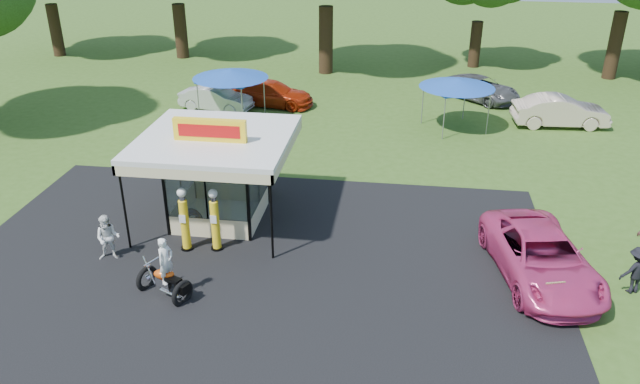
{
  "coord_description": "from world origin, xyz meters",
  "views": [
    {
      "loc": [
        4.64,
        -15.24,
        11.31
      ],
      "look_at": [
        1.95,
        4.0,
        1.88
      ],
      "focal_mm": 35.0,
      "sensor_mm": 36.0,
      "label": 1
    }
  ],
  "objects_px": {
    "gas_pump_right": "(215,221)",
    "bg_car_d": "(480,88)",
    "a_frame_sign": "(549,292)",
    "bg_car_a": "(216,98)",
    "bg_car_b": "(271,93)",
    "tent_west": "(230,74)",
    "spectator_west": "(108,238)",
    "spectator_east_a": "(636,270)",
    "gas_pump_left": "(185,221)",
    "motorcycle": "(166,274)",
    "gas_station_kiosk": "(218,176)",
    "bg_car_e": "(560,111)",
    "kiosk_car": "(236,183)",
    "tent_east": "(457,83)",
    "pink_sedan": "(541,257)"
  },
  "relations": [
    {
      "from": "spectator_west",
      "to": "bg_car_d",
      "type": "xyz_separation_m",
      "value": [
        13.99,
        20.11,
        -0.15
      ]
    },
    {
      "from": "gas_pump_left",
      "to": "tent_east",
      "type": "bearing_deg",
      "value": 54.52
    },
    {
      "from": "bg_car_d",
      "to": "spectator_west",
      "type": "bearing_deg",
      "value": -172.58
    },
    {
      "from": "gas_pump_left",
      "to": "motorcycle",
      "type": "height_order",
      "value": "gas_pump_left"
    },
    {
      "from": "motorcycle",
      "to": "pink_sedan",
      "type": "height_order",
      "value": "motorcycle"
    },
    {
      "from": "spectator_east_a",
      "to": "bg_car_a",
      "type": "height_order",
      "value": "spectator_east_a"
    },
    {
      "from": "a_frame_sign",
      "to": "bg_car_a",
      "type": "relative_size",
      "value": 0.25
    },
    {
      "from": "kiosk_car",
      "to": "gas_pump_left",
      "type": "bearing_deg",
      "value": 173.3
    },
    {
      "from": "bg_car_d",
      "to": "bg_car_a",
      "type": "bearing_deg",
      "value": 147.58
    },
    {
      "from": "bg_car_a",
      "to": "bg_car_d",
      "type": "xyz_separation_m",
      "value": [
        15.02,
        4.12,
        -0.01
      ]
    },
    {
      "from": "gas_station_kiosk",
      "to": "pink_sedan",
      "type": "bearing_deg",
      "value": -12.42
    },
    {
      "from": "spectator_east_a",
      "to": "a_frame_sign",
      "type": "bearing_deg",
      "value": 2.89
    },
    {
      "from": "bg_car_b",
      "to": "bg_car_d",
      "type": "relative_size",
      "value": 1.01
    },
    {
      "from": "bg_car_d",
      "to": "tent_west",
      "type": "relative_size",
      "value": 1.21
    },
    {
      "from": "gas_pump_right",
      "to": "pink_sedan",
      "type": "bearing_deg",
      "value": -1.41
    },
    {
      "from": "gas_station_kiosk",
      "to": "tent_east",
      "type": "xyz_separation_m",
      "value": [
        9.27,
        11.4,
        0.66
      ]
    },
    {
      "from": "kiosk_car",
      "to": "pink_sedan",
      "type": "relative_size",
      "value": 0.5
    },
    {
      "from": "motorcycle",
      "to": "bg_car_d",
      "type": "height_order",
      "value": "motorcycle"
    },
    {
      "from": "pink_sedan",
      "to": "tent_east",
      "type": "xyz_separation_m",
      "value": [
        -2.0,
        13.88,
        1.65
      ]
    },
    {
      "from": "gas_station_kiosk",
      "to": "bg_car_e",
      "type": "distance_m",
      "value": 19.51
    },
    {
      "from": "gas_station_kiosk",
      "to": "a_frame_sign",
      "type": "distance_m",
      "value": 12.05
    },
    {
      "from": "motorcycle",
      "to": "spectator_west",
      "type": "height_order",
      "value": "motorcycle"
    },
    {
      "from": "gas_station_kiosk",
      "to": "tent_west",
      "type": "relative_size",
      "value": 1.34
    },
    {
      "from": "gas_pump_left",
      "to": "bg_car_d",
      "type": "height_order",
      "value": "gas_pump_left"
    },
    {
      "from": "kiosk_car",
      "to": "tent_west",
      "type": "distance_m",
      "value": 9.54
    },
    {
      "from": "motorcycle",
      "to": "bg_car_b",
      "type": "bearing_deg",
      "value": 116.96
    },
    {
      "from": "a_frame_sign",
      "to": "spectator_west",
      "type": "xyz_separation_m",
      "value": [
        -14.17,
        0.77,
        0.29
      ]
    },
    {
      "from": "bg_car_b",
      "to": "tent_west",
      "type": "height_order",
      "value": "tent_west"
    },
    {
      "from": "bg_car_e",
      "to": "tent_west",
      "type": "distance_m",
      "value": 17.54
    },
    {
      "from": "gas_pump_right",
      "to": "bg_car_a",
      "type": "xyz_separation_m",
      "value": [
        -4.43,
        14.9,
        -0.43
      ]
    },
    {
      "from": "gas_pump_right",
      "to": "tent_west",
      "type": "xyz_separation_m",
      "value": [
        -3.05,
        13.38,
        1.43
      ]
    },
    {
      "from": "pink_sedan",
      "to": "bg_car_a",
      "type": "bearing_deg",
      "value": 124.07
    },
    {
      "from": "motorcycle",
      "to": "bg_car_b",
      "type": "relative_size",
      "value": 0.44
    },
    {
      "from": "bg_car_d",
      "to": "tent_east",
      "type": "height_order",
      "value": "tent_east"
    },
    {
      "from": "gas_pump_right",
      "to": "bg_car_d",
      "type": "distance_m",
      "value": 21.77
    },
    {
      "from": "gas_pump_right",
      "to": "spectator_west",
      "type": "xyz_separation_m",
      "value": [
        -3.4,
        -1.09,
        -0.29
      ]
    },
    {
      "from": "gas_station_kiosk",
      "to": "tent_east",
      "type": "bearing_deg",
      "value": 50.87
    },
    {
      "from": "motorcycle",
      "to": "a_frame_sign",
      "type": "height_order",
      "value": "motorcycle"
    },
    {
      "from": "bg_car_a",
      "to": "tent_west",
      "type": "height_order",
      "value": "tent_west"
    },
    {
      "from": "gas_pump_left",
      "to": "tent_east",
      "type": "xyz_separation_m",
      "value": [
        9.81,
        13.76,
        1.3
      ]
    },
    {
      "from": "gas_pump_left",
      "to": "spectator_east_a",
      "type": "bearing_deg",
      "value": -2.01
    },
    {
      "from": "gas_station_kiosk",
      "to": "spectator_west",
      "type": "relative_size",
      "value": 3.28
    },
    {
      "from": "motorcycle",
      "to": "tent_east",
      "type": "relative_size",
      "value": 0.56
    },
    {
      "from": "bg_car_a",
      "to": "a_frame_sign",
      "type": "bearing_deg",
      "value": -127.22
    },
    {
      "from": "a_frame_sign",
      "to": "spectator_east_a",
      "type": "distance_m",
      "value": 3.03
    },
    {
      "from": "bg_car_a",
      "to": "motorcycle",
      "type": "bearing_deg",
      "value": -157.6
    },
    {
      "from": "tent_east",
      "to": "gas_pump_right",
      "type": "bearing_deg",
      "value": -122.8
    },
    {
      "from": "bg_car_e",
      "to": "kiosk_car",
      "type": "bearing_deg",
      "value": 120.91
    },
    {
      "from": "kiosk_car",
      "to": "spectator_west",
      "type": "distance_m",
      "value": 6.24
    },
    {
      "from": "a_frame_sign",
      "to": "bg_car_d",
      "type": "height_order",
      "value": "bg_car_d"
    }
  ]
}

